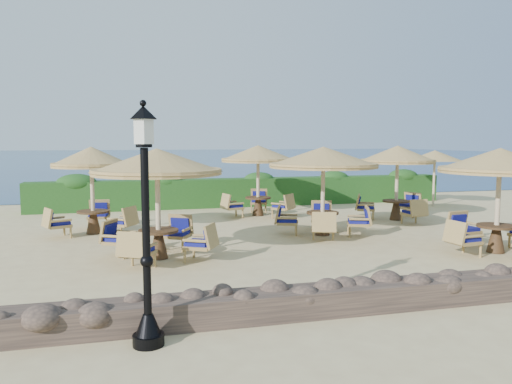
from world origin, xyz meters
name	(u,v)px	position (x,y,z in m)	size (l,w,h in m)	color
ground	(305,237)	(0.00, 0.00, 0.00)	(120.00, 120.00, 0.00)	#CFBB83
sea	(159,157)	(0.00, 70.00, 0.00)	(160.00, 160.00, 0.00)	navy
hedge	(248,192)	(0.00, 7.20, 0.60)	(18.00, 0.90, 1.20)	#174014
stone_wall	(427,291)	(0.00, -6.20, 0.22)	(15.00, 0.65, 0.44)	brown
lamp_post	(146,236)	(-4.80, -6.80, 1.55)	(0.44, 0.44, 3.31)	black
extra_parasol	(435,156)	(7.80, 5.20, 2.17)	(2.30, 2.30, 2.41)	beige
cafe_set_0	(157,180)	(-4.34, -1.65, 1.90)	(3.12, 3.12, 2.65)	beige
cafe_set_1	(323,171)	(0.60, 0.14, 1.93)	(3.26, 3.26, 2.65)	beige
cafe_set_2	(499,179)	(3.99, -3.13, 1.87)	(2.98, 2.98, 2.65)	beige
cafe_set_3	(92,175)	(-6.07, 2.11, 1.79)	(2.76, 2.61, 2.65)	beige
cafe_set_4	(258,165)	(-0.28, 4.38, 1.91)	(2.83, 2.83, 2.65)	beige
cafe_set_5	(397,168)	(4.22, 2.15, 1.87)	(2.77, 2.74, 2.65)	beige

